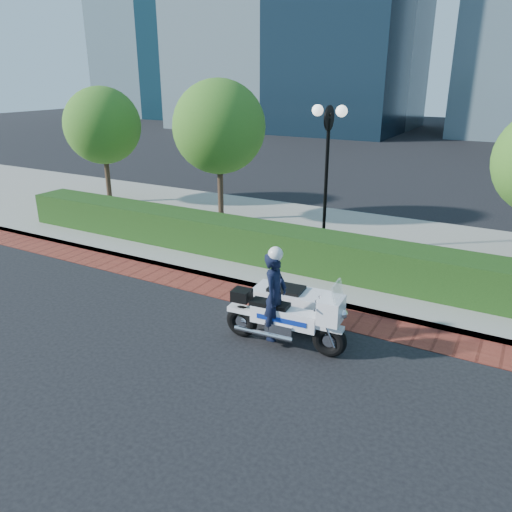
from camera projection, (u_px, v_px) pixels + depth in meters
The scene contains 8 objects.
ground at pixel (194, 315), 11.31m from camera, with size 120.00×120.00×0.00m, color black.
brick_strip at pixel (230, 291), 12.54m from camera, with size 60.00×1.00×0.01m, color maroon.
sidewalk at pixel (303, 240), 16.20m from camera, with size 60.00×8.00×0.15m, color gray.
hedge_main at pixel (269, 244), 14.04m from camera, with size 18.00×1.20×1.00m, color black.
lamppost at pixel (327, 156), 14.09m from camera, with size 1.02×0.70×4.21m.
tree_a at pixel (102, 126), 19.66m from camera, with size 3.00×3.00×4.58m.
tree_b at pixel (219, 127), 17.06m from camera, with size 3.20×3.20×4.89m.
police_motorcycle at pixel (286, 305), 10.16m from camera, with size 2.57×1.82×2.08m.
Camera 1 is at (6.20, -8.17, 5.15)m, focal length 35.00 mm.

